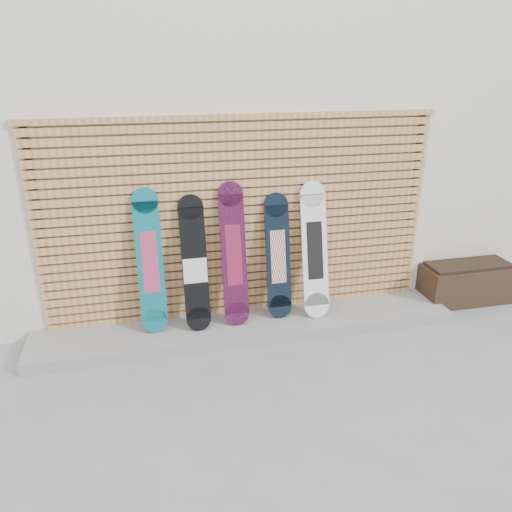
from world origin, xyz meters
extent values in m
plane|color=gray|center=(0.00, 0.00, 0.00)|extent=(80.00, 80.00, 0.00)
cube|color=silver|center=(0.50, 3.50, 1.80)|extent=(12.00, 5.00, 3.60)
cube|color=gray|center=(-0.15, 0.68, 0.06)|extent=(4.60, 0.70, 0.12)
cube|color=tan|center=(-0.15, 0.97, 0.14)|extent=(4.20, 0.05, 0.08)
cube|color=tan|center=(-0.15, 0.97, 0.23)|extent=(4.20, 0.05, 0.08)
cube|color=tan|center=(-0.15, 0.97, 0.33)|extent=(4.20, 0.05, 0.07)
cube|color=tan|center=(-0.15, 0.97, 0.43)|extent=(4.20, 0.05, 0.07)
cube|color=tan|center=(-0.15, 0.97, 0.53)|extent=(4.20, 0.05, 0.07)
cube|color=tan|center=(-0.15, 0.97, 0.62)|extent=(4.20, 0.05, 0.07)
cube|color=tan|center=(-0.15, 0.97, 0.72)|extent=(4.20, 0.05, 0.07)
cube|color=tan|center=(-0.15, 0.97, 0.82)|extent=(4.20, 0.05, 0.07)
cube|color=tan|center=(-0.15, 0.97, 0.91)|extent=(4.20, 0.05, 0.07)
cube|color=tan|center=(-0.15, 0.97, 1.01)|extent=(4.20, 0.05, 0.08)
cube|color=tan|center=(-0.15, 0.97, 1.11)|extent=(4.20, 0.05, 0.08)
cube|color=tan|center=(-0.15, 0.97, 1.20)|extent=(4.20, 0.05, 0.08)
cube|color=tan|center=(-0.15, 0.97, 1.30)|extent=(4.20, 0.05, 0.08)
cube|color=tan|center=(-0.15, 0.97, 1.40)|extent=(4.20, 0.05, 0.08)
cube|color=tan|center=(-0.15, 0.97, 1.50)|extent=(4.20, 0.05, 0.08)
cube|color=tan|center=(-0.15, 0.97, 1.59)|extent=(4.20, 0.05, 0.08)
cube|color=tan|center=(-0.15, 0.97, 1.69)|extent=(4.20, 0.05, 0.08)
cube|color=tan|center=(-0.15, 0.97, 1.79)|extent=(4.20, 0.05, 0.08)
cube|color=tan|center=(-0.15, 0.97, 1.88)|extent=(4.20, 0.05, 0.08)
cube|color=tan|center=(-0.15, 0.97, 1.98)|extent=(4.20, 0.05, 0.08)
cube|color=tan|center=(-0.15, 0.97, 2.08)|extent=(4.20, 0.05, 0.08)
cube|color=tan|center=(-0.15, 0.97, 2.17)|extent=(4.20, 0.05, 0.08)
cube|color=black|center=(-2.17, 0.99, 1.12)|extent=(0.06, 0.04, 2.23)
cube|color=black|center=(1.87, 0.99, 1.12)|extent=(0.06, 0.04, 2.23)
cube|color=tan|center=(-0.15, 0.97, 2.26)|extent=(4.26, 0.07, 0.06)
cube|color=black|center=(2.61, 0.79, 0.23)|extent=(1.11, 0.46, 0.46)
cube|color=black|center=(2.61, 0.79, 0.48)|extent=(1.01, 0.37, 0.04)
cube|color=#0C6A7A|center=(-1.14, 0.79, 0.87)|extent=(0.27, 0.25, 1.24)
cylinder|color=#0C6A7A|center=(-1.14, 0.68, 0.25)|extent=(0.27, 0.07, 0.26)
cylinder|color=#0C6A7A|center=(-1.14, 0.91, 1.48)|extent=(0.27, 0.07, 0.26)
cube|color=#CD486E|center=(-1.14, 0.79, 0.87)|extent=(0.16, 0.14, 0.63)
cube|color=black|center=(-0.69, 0.76, 0.82)|extent=(0.26, 0.30, 1.15)
cylinder|color=black|center=(-0.69, 0.62, 0.25)|extent=(0.26, 0.08, 0.26)
cylinder|color=black|center=(-0.69, 0.90, 1.39)|extent=(0.26, 0.08, 0.26)
cube|color=silver|center=(-0.69, 0.74, 0.75)|extent=(0.25, 0.09, 0.26)
cube|color=black|center=(-0.28, 0.77, 0.87)|extent=(0.27, 0.29, 1.26)
cylinder|color=black|center=(-0.28, 0.64, 0.25)|extent=(0.27, 0.08, 0.26)
cylinder|color=black|center=(-0.28, 0.91, 1.50)|extent=(0.27, 0.08, 0.26)
cube|color=maroon|center=(-0.28, 0.77, 0.87)|extent=(0.16, 0.16, 0.64)
cube|color=black|center=(0.21, 0.80, 0.80)|extent=(0.27, 0.24, 1.10)
cylinder|color=black|center=(0.21, 0.69, 0.25)|extent=(0.27, 0.07, 0.26)
cylinder|color=black|center=(0.21, 0.91, 1.35)|extent=(0.27, 0.07, 0.26)
cube|color=white|center=(0.21, 0.80, 0.80)|extent=(0.16, 0.14, 0.58)
cube|color=white|center=(0.62, 0.75, 0.85)|extent=(0.28, 0.32, 1.19)
cylinder|color=white|center=(0.62, 0.61, 0.26)|extent=(0.28, 0.09, 0.28)
cylinder|color=white|center=(0.62, 0.90, 1.45)|extent=(0.28, 0.09, 0.28)
cube|color=black|center=(0.62, 0.75, 0.85)|extent=(0.18, 0.18, 0.62)
camera|label=1|loc=(-1.16, -4.03, 2.82)|focal=35.00mm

